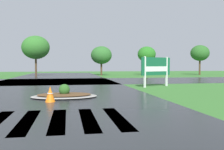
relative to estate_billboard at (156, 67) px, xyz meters
name	(u,v)px	position (x,y,z in m)	size (l,w,h in m)	color
asphalt_roadway	(45,96)	(-7.77, -4.67, -1.45)	(11.48, 80.00, 0.01)	#232628
asphalt_cross_road	(56,81)	(-7.77, 7.71, -1.45)	(90.00, 10.33, 0.01)	#232628
crosswalk_stripes	(27,121)	(-7.77, -10.51, -1.45)	(5.85, 3.47, 0.01)	white
estate_billboard	(156,67)	(0.00, 0.00, 0.00)	(2.70, 1.34, 2.27)	white
median_island	(64,95)	(-6.76, -5.18, -1.33)	(3.32, 2.24, 0.68)	#9E9B93
traffic_cone	(50,94)	(-7.36, -6.68, -1.12)	(0.45, 0.45, 0.70)	orange
background_treeline	(73,52)	(-5.78, 20.92, 2.19)	(38.34, 6.17, 5.90)	#4C3823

